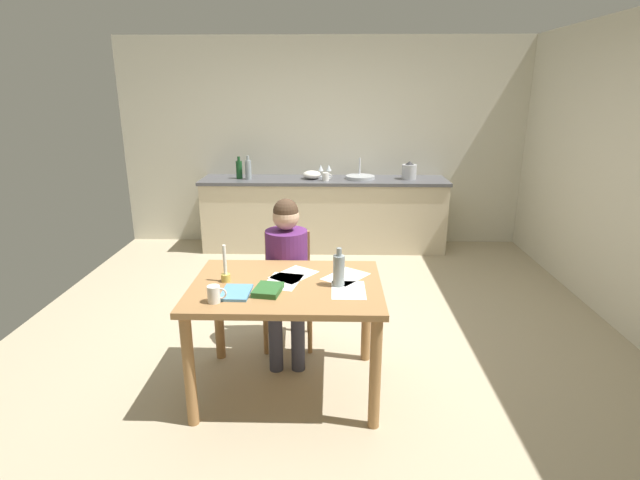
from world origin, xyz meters
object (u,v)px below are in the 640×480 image
object	(u,v)px
coffee_mug	(214,294)
wine_glass_near_sink	(329,168)
person_seated	(287,268)
wine_bottle_on_table	(339,270)
dining_table	(287,300)
mixing_bowl	(312,175)
wine_glass_by_kettle	(321,168)
book_magazine	(236,293)
bottle_vinegar	(248,169)
book_cookery	(268,290)
candlestick	(225,271)
stovetop_kettle	(409,171)
sink_unit	(360,177)
chair_at_table	(288,282)
teacup_on_counter	(326,177)
bottle_oil	(239,169)

from	to	relation	value
coffee_mug	wine_glass_near_sink	size ratio (longest dim) A/B	0.74
person_seated	wine_bottle_on_table	bearing A→B (deg)	-55.81
dining_table	wine_glass_near_sink	size ratio (longest dim) A/B	7.95
coffee_mug	mixing_bowl	world-z (taller)	mixing_bowl
wine_glass_near_sink	wine_glass_by_kettle	bearing A→B (deg)	180.00
book_magazine	wine_glass_near_sink	bearing A→B (deg)	82.12
bottle_vinegar	wine_glass_by_kettle	world-z (taller)	bottle_vinegar
coffee_mug	book_cookery	bearing A→B (deg)	26.95
wine_bottle_on_table	coffee_mug	bearing A→B (deg)	-159.78
candlestick	wine_glass_near_sink	world-z (taller)	wine_glass_near_sink
dining_table	wine_bottle_on_table	world-z (taller)	wine_bottle_on_table
person_seated	book_cookery	xyz separation A→B (m)	(-0.05, -0.69, 0.11)
wine_bottle_on_table	stovetop_kettle	xyz separation A→B (m)	(0.91, 3.15, 0.12)
wine_glass_near_sink	mixing_bowl	bearing A→B (deg)	-142.99
book_magazine	stovetop_kettle	world-z (taller)	stovetop_kettle
sink_unit	chair_at_table	bearing A→B (deg)	-105.97
book_magazine	stovetop_kettle	size ratio (longest dim) A/B	1.09
wine_bottle_on_table	person_seated	bearing A→B (deg)	124.19
book_cookery	wine_glass_near_sink	xyz separation A→B (m)	(0.35, 3.42, 0.22)
dining_table	candlestick	distance (m)	0.44
dining_table	teacup_on_counter	bearing A→B (deg)	85.84
sink_unit	wine_glass_by_kettle	world-z (taller)	sink_unit
book_magazine	book_cookery	size ratio (longest dim) A/B	1.15
dining_table	book_magazine	world-z (taller)	book_magazine
dining_table	bottle_vinegar	world-z (taller)	bottle_vinegar
mixing_bowl	chair_at_table	bearing A→B (deg)	-92.25
book_magazine	wine_bottle_on_table	distance (m)	0.65
dining_table	coffee_mug	distance (m)	0.52
book_cookery	stovetop_kettle	xyz separation A→B (m)	(1.34, 3.27, 0.21)
book_magazine	wine_glass_near_sink	xyz separation A→B (m)	(0.54, 3.44, 0.23)
wine_glass_by_kettle	wine_bottle_on_table	bearing A→B (deg)	-86.70
candlestick	mixing_bowl	bearing A→B (deg)	81.94
sink_unit	bottle_oil	size ratio (longest dim) A/B	1.32
chair_at_table	wine_glass_near_sink	distance (m)	2.65
book_cookery	sink_unit	distance (m)	3.36
candlestick	mixing_bowl	world-z (taller)	candlestick
chair_at_table	teacup_on_counter	distance (m)	2.34
chair_at_table	bottle_vinegar	xyz separation A→B (m)	(-0.69, 2.38, 0.52)
wine_glass_near_sink	wine_glass_by_kettle	xyz separation A→B (m)	(-0.10, 0.00, 0.00)
bottle_vinegar	wine_glass_by_kettle	xyz separation A→B (m)	(0.89, 0.21, -0.01)
bottle_oil	teacup_on_counter	bearing A→B (deg)	-7.58
coffee_mug	wine_glass_by_kettle	world-z (taller)	wine_glass_by_kettle
chair_at_table	wine_glass_by_kettle	bearing A→B (deg)	85.51
sink_unit	stovetop_kettle	size ratio (longest dim) A/B	1.64
mixing_bowl	candlestick	bearing A→B (deg)	-98.06
coffee_mug	candlestick	xyz separation A→B (m)	(-0.00, 0.33, 0.02)
person_seated	bottle_vinegar	xyz separation A→B (m)	(-0.69, 2.52, 0.34)
chair_at_table	candlestick	world-z (taller)	candlestick
candlestick	wine_bottle_on_table	world-z (taller)	wine_bottle_on_table
stovetop_kettle	candlestick	bearing A→B (deg)	-117.97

